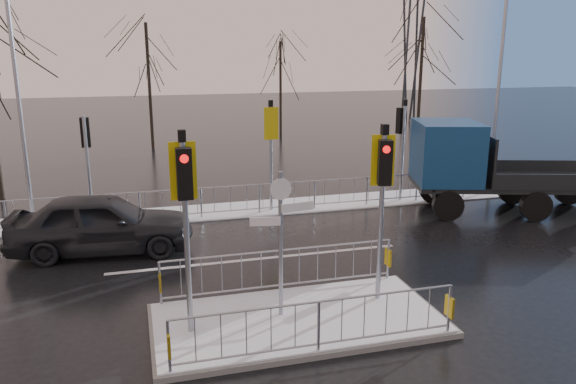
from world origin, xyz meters
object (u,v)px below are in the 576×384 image
object	(u,v)px
car_far_lane	(102,223)
street_lamp_left	(19,83)
flatbed_truck	(474,165)
traffic_island	(297,306)
street_lamp_right	(501,80)

from	to	relation	value
car_far_lane	street_lamp_left	distance (m)	5.90
flatbed_truck	traffic_island	bearing A→B (deg)	-142.59
car_far_lane	flatbed_truck	size ratio (longest dim) A/B	0.69
traffic_island	street_lamp_left	world-z (taller)	street_lamp_left
street_lamp_right	flatbed_truck	bearing A→B (deg)	-137.03
car_far_lane	street_lamp_right	world-z (taller)	street_lamp_right
flatbed_truck	street_lamp_left	distance (m)	15.24
car_far_lane	flatbed_truck	xyz separation A→B (m)	(12.26, 0.78, 0.83)
flatbed_truck	street_lamp_right	distance (m)	4.23
traffic_island	car_far_lane	xyz separation A→B (m)	(-4.05, 5.50, 0.46)
street_lamp_right	traffic_island	bearing A→B (deg)	-141.27
traffic_island	street_lamp_left	distance (m)	12.17
traffic_island	flatbed_truck	size ratio (longest dim) A/B	0.83
car_far_lane	street_lamp_left	world-z (taller)	street_lamp_left
car_far_lane	street_lamp_left	xyz separation A→B (m)	(-2.37, 3.99, 3.64)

